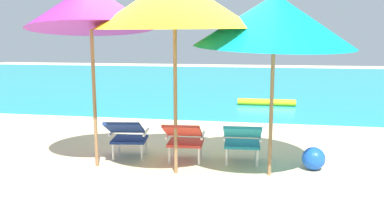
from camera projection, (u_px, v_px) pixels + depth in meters
The scene contains 10 objects.
ground_plane at pixel (217, 114), 9.79m from camera, with size 40.00×40.00×0.00m, color beige.
ocean_band at pixel (239, 81), 17.67m from camera, with size 40.00×18.00×0.01m, color teal.
swim_buoy at pixel (266, 102), 11.06m from camera, with size 0.18×0.18×1.60m, color yellow.
lounge_chair_left at pixel (127, 134), 6.00m from camera, with size 0.66×0.94×0.68m.
lounge_chair_center at pixel (184, 137), 5.81m from camera, with size 0.60×0.91×0.68m.
lounge_chair_right at pixel (242, 139), 5.73m from camera, with size 0.58×0.90×0.68m.
beach_umbrella_left at pixel (90, 7), 5.39m from camera, with size 2.35×2.38×2.66m.
beach_umbrella_center at pixel (175, 3), 5.09m from camera, with size 2.15×2.17×2.66m.
beach_umbrella_right at pixel (274, 21), 5.04m from camera, with size 2.76×2.78×2.46m.
beach_ball at pixel (314, 159), 5.58m from camera, with size 0.33×0.33×0.33m, color blue.
Camera 1 is at (1.11, -5.58, 1.82)m, focal length 36.93 mm.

